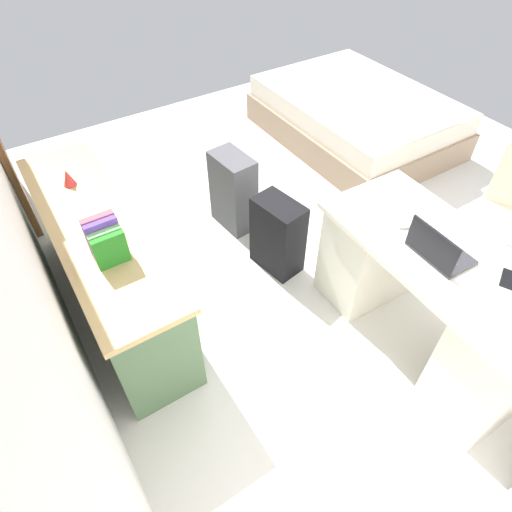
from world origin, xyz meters
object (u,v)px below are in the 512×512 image
object	(u,v)px
credenza	(107,265)
bed	(356,117)
desk	(429,298)
suitcase_black	(278,236)
figurine_small	(68,178)
cell_phone_near_laptop	(508,279)
suitcase_spare_grey	(233,192)
office_chair	(507,227)
laptop	(438,250)
computer_mouse	(406,224)

from	to	relation	value
credenza	bed	distance (m)	2.93
desk	bed	bearing A→B (deg)	-32.34
suitcase_black	figurine_small	world-z (taller)	figurine_small
suitcase_black	cell_phone_near_laptop	size ratio (longest dim) A/B	4.25
suitcase_black	suitcase_spare_grey	bearing A→B (deg)	-7.48
suitcase_spare_grey	cell_phone_near_laptop	xyz separation A→B (m)	(-1.87, -0.52, 0.44)
office_chair	laptop	xyz separation A→B (m)	(-0.10, 0.98, 0.38)
suitcase_black	figurine_small	xyz separation A→B (m)	(0.71, 1.13, 0.50)
desk	office_chair	size ratio (longest dim) A/B	1.55
office_chair	bed	size ratio (longest dim) A/B	0.49
suitcase_black	computer_mouse	distance (m)	0.94
computer_mouse	suitcase_black	bearing A→B (deg)	28.21
desk	figurine_small	size ratio (longest dim) A/B	13.27
office_chair	figurine_small	distance (m)	2.92
office_chair	credenza	size ratio (longest dim) A/B	0.52
credenza	suitcase_black	size ratio (longest dim) A/B	3.12
credenza	suitcase_spare_grey	size ratio (longest dim) A/B	2.84
cell_phone_near_laptop	office_chair	bearing A→B (deg)	-89.47
suitcase_spare_grey	laptop	distance (m)	1.67
computer_mouse	desk	bearing A→B (deg)	-173.92
computer_mouse	cell_phone_near_laptop	world-z (taller)	computer_mouse
office_chair	suitcase_spare_grey	distance (m)	1.97
laptop	computer_mouse	distance (m)	0.27
laptop	figurine_small	distance (m)	2.23
suitcase_spare_grey	laptop	size ratio (longest dim) A/B	2.00
bed	computer_mouse	size ratio (longest dim) A/B	19.04
office_chair	desk	bearing A→B (deg)	98.23
bed	suitcase_black	size ratio (longest dim) A/B	3.30
bed	computer_mouse	distance (m)	2.29
office_chair	cell_phone_near_laptop	world-z (taller)	office_chair
computer_mouse	laptop	bearing A→B (deg)	170.98
laptop	figurine_small	size ratio (longest dim) A/B	2.88
desk	credenza	distance (m)	2.00
laptop	credenza	bearing A→B (deg)	48.46
suitcase_black	laptop	distance (m)	1.15
office_chair	computer_mouse	distance (m)	1.00
figurine_small	laptop	bearing A→B (deg)	-139.71
credenza	figurine_small	xyz separation A→B (m)	(0.42, 0.00, 0.42)
computer_mouse	figurine_small	size ratio (longest dim) A/B	0.91
suitcase_black	desk	bearing A→B (deg)	-169.15
computer_mouse	cell_phone_near_laptop	bearing A→B (deg)	-164.89
bed	cell_phone_near_laptop	size ratio (longest dim) A/B	14.00
credenza	figurine_small	world-z (taller)	figurine_small
suitcase_black	bed	bearing A→B (deg)	-67.81
suitcase_black	laptop	world-z (taller)	laptop
office_chair	computer_mouse	world-z (taller)	office_chair
laptop	computer_mouse	size ratio (longest dim) A/B	3.17
laptop	cell_phone_near_laptop	world-z (taller)	laptop
cell_phone_near_laptop	figurine_small	size ratio (longest dim) A/B	1.24
bed	cell_phone_near_laptop	xyz separation A→B (m)	(-2.35, 1.20, 0.51)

